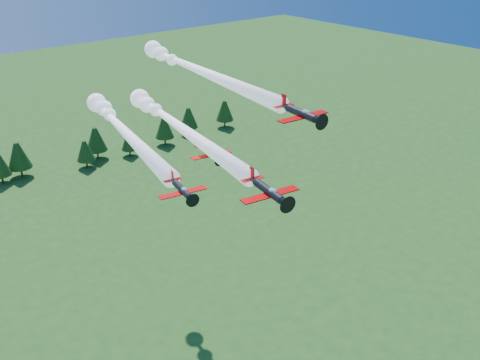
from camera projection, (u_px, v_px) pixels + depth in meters
plane_lead at (177, 124)px, 89.79m from camera, size 13.55×51.13×3.70m
plane_left at (120, 127)px, 91.49m from camera, size 13.44×47.05×3.70m
plane_right at (197, 69)px, 100.08m from camera, size 11.43×56.08×3.70m
plane_slot at (210, 153)px, 82.33m from camera, size 6.62×7.27×2.31m
treeline at (14, 164)px, 167.73m from camera, size 174.34×18.44×11.92m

